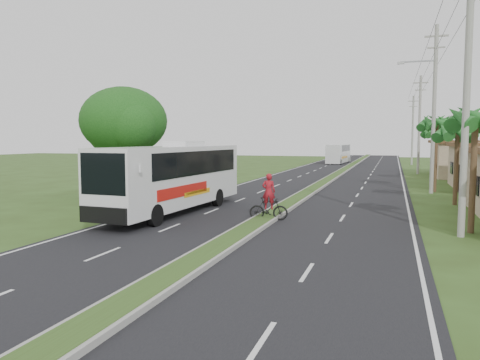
% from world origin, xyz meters
% --- Properties ---
extents(ground, '(180.00, 180.00, 0.00)m').
position_xyz_m(ground, '(0.00, 0.00, 0.00)').
color(ground, '#304418').
rests_on(ground, ground).
extents(road_asphalt, '(14.00, 160.00, 0.02)m').
position_xyz_m(road_asphalt, '(0.00, 20.00, 0.01)').
color(road_asphalt, black).
rests_on(road_asphalt, ground).
extents(median_strip, '(1.20, 160.00, 0.18)m').
position_xyz_m(median_strip, '(0.00, 20.00, 0.10)').
color(median_strip, gray).
rests_on(median_strip, ground).
extents(lane_edge_left, '(0.12, 160.00, 0.01)m').
position_xyz_m(lane_edge_left, '(-6.70, 20.00, 0.00)').
color(lane_edge_left, silver).
rests_on(lane_edge_left, ground).
extents(lane_edge_right, '(0.12, 160.00, 0.01)m').
position_xyz_m(lane_edge_right, '(6.70, 20.00, 0.00)').
color(lane_edge_right, silver).
rests_on(lane_edge_right, ground).
extents(shop_far, '(8.60, 11.60, 3.82)m').
position_xyz_m(shop_far, '(14.00, 36.00, 1.93)').
color(shop_far, tan).
rests_on(shop_far, ground).
extents(palm_verge_a, '(2.40, 2.40, 5.45)m').
position_xyz_m(palm_verge_a, '(9.00, 3.00, 4.74)').
color(palm_verge_a, '#473321').
rests_on(palm_verge_a, ground).
extents(palm_verge_b, '(2.40, 2.40, 5.05)m').
position_xyz_m(palm_verge_b, '(9.40, 12.00, 4.36)').
color(palm_verge_b, '#473321').
rests_on(palm_verge_b, ground).
extents(palm_verge_c, '(2.40, 2.40, 5.85)m').
position_xyz_m(palm_verge_c, '(8.80, 19.00, 5.12)').
color(palm_verge_c, '#473321').
rests_on(palm_verge_c, ground).
extents(palm_verge_d, '(2.40, 2.40, 5.25)m').
position_xyz_m(palm_verge_d, '(9.30, 28.00, 4.55)').
color(palm_verge_d, '#473321').
rests_on(palm_verge_d, ground).
extents(shade_tree, '(6.30, 6.00, 7.54)m').
position_xyz_m(shade_tree, '(-12.11, 10.02, 5.03)').
color(shade_tree, '#473321').
rests_on(shade_tree, ground).
extents(utility_pole_a, '(1.60, 0.28, 11.00)m').
position_xyz_m(utility_pole_a, '(8.50, 2.00, 5.67)').
color(utility_pole_a, gray).
rests_on(utility_pole_a, ground).
extents(utility_pole_b, '(3.20, 0.28, 12.00)m').
position_xyz_m(utility_pole_b, '(8.47, 18.00, 6.26)').
color(utility_pole_b, gray).
rests_on(utility_pole_b, ground).
extents(utility_pole_c, '(1.60, 0.28, 11.00)m').
position_xyz_m(utility_pole_c, '(8.50, 38.00, 5.67)').
color(utility_pole_c, gray).
rests_on(utility_pole_c, ground).
extents(utility_pole_d, '(1.60, 0.28, 10.50)m').
position_xyz_m(utility_pole_d, '(8.50, 58.00, 5.42)').
color(utility_pole_d, gray).
rests_on(utility_pole_d, ground).
extents(coach_bus_main, '(3.11, 11.96, 3.83)m').
position_xyz_m(coach_bus_main, '(-5.20, 3.98, 2.11)').
color(coach_bus_main, silver).
rests_on(coach_bus_main, ground).
extents(coach_bus_far, '(2.90, 10.60, 3.05)m').
position_xyz_m(coach_bus_far, '(-2.73, 59.41, 1.73)').
color(coach_bus_far, silver).
rests_on(coach_bus_far, ground).
extents(motorcyclist, '(1.91, 0.84, 2.29)m').
position_xyz_m(motorcyclist, '(0.15, 3.29, 0.81)').
color(motorcyclist, black).
rests_on(motorcyclist, ground).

